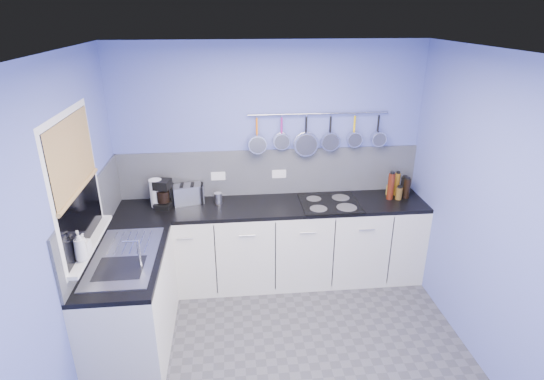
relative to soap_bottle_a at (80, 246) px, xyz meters
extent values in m
cube|color=#47474C|center=(1.53, -0.03, -1.18)|extent=(3.20, 3.00, 0.02)
cube|color=white|center=(1.53, -0.03, 1.34)|extent=(3.20, 3.00, 0.02)
cube|color=#5B67B9|center=(1.53, 1.48, 0.08)|extent=(3.20, 0.02, 2.50)
cube|color=#5B67B9|center=(-0.08, -0.03, 0.08)|extent=(0.02, 3.00, 2.50)
cube|color=#5B67B9|center=(3.14, -0.03, 0.08)|extent=(0.02, 3.00, 2.50)
cube|color=slate|center=(1.53, 1.46, -0.02)|extent=(3.20, 0.02, 0.50)
cube|color=slate|center=(-0.06, 0.57, -0.02)|extent=(0.02, 1.80, 0.50)
cube|color=silver|center=(1.53, 1.17, -0.74)|extent=(3.20, 0.60, 0.86)
cube|color=black|center=(1.53, 1.17, -0.29)|extent=(3.20, 0.60, 0.04)
cube|color=silver|center=(0.23, 0.27, -0.74)|extent=(0.60, 1.20, 0.86)
cube|color=black|center=(0.23, 0.27, -0.29)|extent=(0.60, 1.20, 0.04)
cube|color=white|center=(-0.05, 0.27, 0.38)|extent=(0.01, 1.00, 1.10)
cube|color=black|center=(-0.04, 0.27, 0.38)|extent=(0.01, 0.90, 1.00)
cube|color=#A38D55|center=(-0.03, 0.27, 0.61)|extent=(0.01, 0.90, 0.55)
cube|color=white|center=(-0.02, 0.27, -0.13)|extent=(0.10, 0.98, 0.03)
cube|color=silver|center=(0.23, 0.27, -0.27)|extent=(0.50, 0.95, 0.01)
cube|color=white|center=(0.98, 1.45, -0.04)|extent=(0.15, 0.01, 0.09)
cube|color=white|center=(1.63, 1.45, -0.04)|extent=(0.15, 0.01, 0.09)
cylinder|color=silver|center=(2.03, 1.42, 0.61)|extent=(1.45, 0.02, 0.02)
imported|color=white|center=(0.00, 0.00, 0.00)|extent=(0.12, 0.12, 0.24)
imported|color=white|center=(0.00, 0.08, -0.03)|extent=(0.09, 0.09, 0.17)
cylinder|color=white|center=(0.36, 1.25, -0.13)|extent=(0.14, 0.14, 0.29)
cube|color=silver|center=(0.66, 1.30, -0.17)|extent=(0.34, 0.24, 0.19)
cylinder|color=silver|center=(0.97, 1.25, -0.21)|extent=(0.09, 0.09, 0.12)
cube|color=black|center=(2.12, 1.12, -0.26)|extent=(0.60, 0.53, 0.01)
cylinder|color=black|center=(2.96, 1.27, -0.17)|extent=(0.07, 0.07, 0.21)
cylinder|color=#8C5914|center=(2.89, 1.29, -0.15)|extent=(0.06, 0.06, 0.25)
cylinder|color=olive|center=(2.82, 1.30, -0.22)|extent=(0.07, 0.07, 0.11)
cylinder|color=black|center=(2.97, 1.20, -0.16)|extent=(0.07, 0.07, 0.21)
cylinder|color=brown|center=(2.88, 1.17, -0.20)|extent=(0.07, 0.07, 0.13)
cylinder|color=#4C190C|center=(2.78, 1.19, -0.13)|extent=(0.07, 0.07, 0.29)
camera|label=1|loc=(1.12, -2.87, 1.58)|focal=28.52mm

